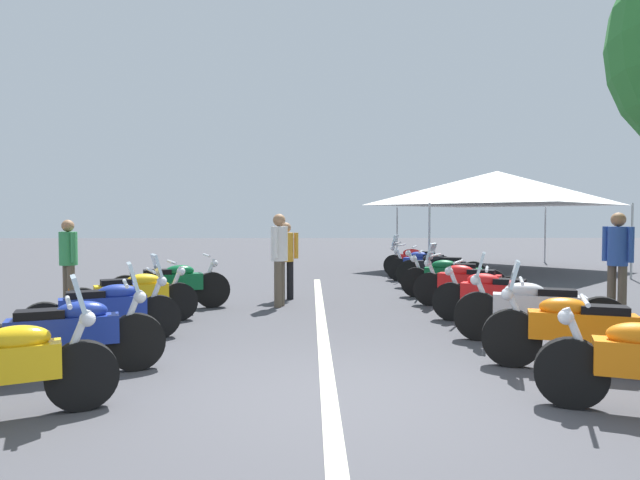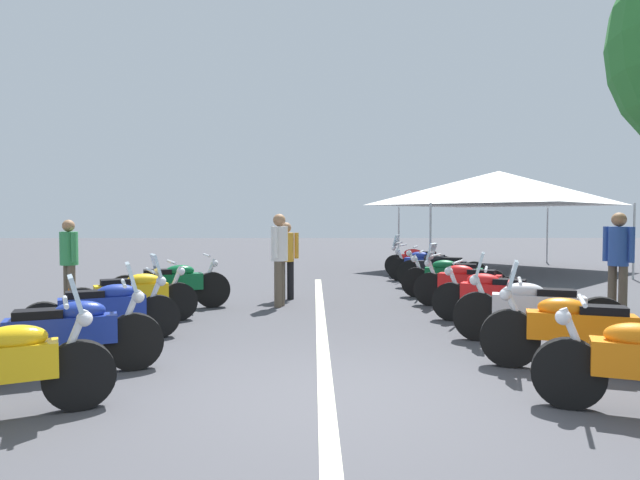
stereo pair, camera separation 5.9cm
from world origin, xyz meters
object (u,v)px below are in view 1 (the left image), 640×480
object	(u,v)px
motorcycle_left_row_4	(171,285)
motorcycle_right_row_6	(440,269)
traffic_cone_0	(69,309)
bystander_1	(286,255)
bystander_3	(618,256)
motorcycle_left_row_3	(133,296)
motorcycle_right_row_4	(467,284)
motorcycle_right_row_3	(494,296)
motorcycle_right_row_2	(536,309)
bystander_4	(279,252)
bystander_2	(68,257)
event_tent	(497,188)
motorcycle_right_row_7	(425,265)
motorcycle_right_row_5	(452,277)
motorcycle_right_row_8	(417,261)
motorcycle_left_row_1	(67,334)
motorcycle_right_row_1	(578,329)
motorcycle_left_row_2	(106,309)

from	to	relation	value
motorcycle_left_row_4	motorcycle_right_row_6	distance (m)	6.36
motorcycle_left_row_4	traffic_cone_0	distance (m)	1.98
bystander_1	bystander_3	bearing A→B (deg)	57.66
motorcycle_left_row_3	motorcycle_right_row_4	xyz separation A→B (m)	(1.44, -5.77, 0.01)
motorcycle_right_row_3	motorcycle_right_row_2	bearing A→B (deg)	121.35
traffic_cone_0	bystander_4	size ratio (longest dim) A/B	0.35
bystander_2	event_tent	xyz separation A→B (m)	(7.54, -10.53, 1.68)
bystander_4	traffic_cone_0	bearing A→B (deg)	47.57
motorcycle_left_row_3	motorcycle_left_row_4	distance (m)	1.39
motorcycle_left_row_3	motorcycle_right_row_7	world-z (taller)	motorcycle_left_row_3
motorcycle_left_row_3	traffic_cone_0	world-z (taller)	motorcycle_left_row_3
motorcycle_left_row_3	motorcycle_right_row_7	bearing A→B (deg)	18.15
motorcycle_right_row_5	motorcycle_right_row_8	size ratio (longest dim) A/B	1.12
traffic_cone_0	event_tent	xyz separation A→B (m)	(9.22, -9.80, 2.36)
motorcycle_right_row_6	bystander_2	xyz separation A→B (m)	(-2.78, 7.58, 0.50)
bystander_2	event_tent	world-z (taller)	event_tent
motorcycle_left_row_1	motorcycle_left_row_3	size ratio (longest dim) A/B	1.03
motorcycle_left_row_3	motorcycle_right_row_1	size ratio (longest dim) A/B	0.95
motorcycle_right_row_4	bystander_2	distance (m)	7.44
traffic_cone_0	motorcycle_right_row_7	bearing A→B (deg)	-49.09
bystander_1	bystander_2	xyz separation A→B (m)	(-1.15, 3.97, 0.04)
motorcycle_right_row_4	bystander_2	world-z (taller)	bystander_2
motorcycle_left_row_2	motorcycle_right_row_2	world-z (taller)	motorcycle_right_row_2
motorcycle_left_row_1	event_tent	size ratio (longest dim) A/B	0.32
motorcycle_right_row_4	motorcycle_right_row_8	distance (m)	5.43
motorcycle_left_row_4	traffic_cone_0	world-z (taller)	motorcycle_left_row_4
motorcycle_right_row_3	motorcycle_right_row_6	xyz separation A→B (m)	(4.31, -0.17, 0.01)
motorcycle_right_row_1	event_tent	distance (m)	12.39
motorcycle_left_row_3	motorcycle_right_row_8	world-z (taller)	motorcycle_right_row_8
motorcycle_right_row_5	motorcycle_right_row_7	size ratio (longest dim) A/B	1.09
motorcycle_right_row_6	event_tent	bearing A→B (deg)	-103.71
motorcycle_right_row_3	motorcycle_right_row_7	size ratio (longest dim) A/B	0.95
motorcycle_right_row_1	motorcycle_left_row_1	bearing A→B (deg)	19.88
bystander_1	bystander_3	size ratio (longest dim) A/B	0.90
motorcycle_right_row_3	bystander_1	size ratio (longest dim) A/B	1.16
motorcycle_right_row_4	traffic_cone_0	world-z (taller)	motorcycle_right_row_4
motorcycle_left_row_3	motorcycle_right_row_5	world-z (taller)	motorcycle_right_row_5
motorcycle_right_row_2	bystander_3	size ratio (longest dim) A/B	1.20
motorcycle_right_row_4	bystander_3	world-z (taller)	bystander_3
motorcycle_right_row_6	bystander_4	xyz separation A→B (m)	(-2.54, 3.69, 0.58)
traffic_cone_0	event_tent	size ratio (longest dim) A/B	0.10
motorcycle_right_row_6	bystander_1	distance (m)	3.99
bystander_1	event_tent	bearing A→B (deg)	122.27
motorcycle_right_row_5	motorcycle_right_row_2	bearing A→B (deg)	107.87
motorcycle_right_row_2	event_tent	size ratio (longest dim) A/B	0.34
bystander_3	bystander_1	bearing A→B (deg)	125.68
motorcycle_left_row_3	motorcycle_right_row_3	size ratio (longest dim) A/B	1.05
motorcycle_right_row_2	motorcycle_right_row_3	xyz separation A→B (m)	(1.40, 0.11, -0.02)
traffic_cone_0	bystander_1	xyz separation A→B (m)	(2.82, -3.24, 0.64)
motorcycle_right_row_4	motorcycle_right_row_5	world-z (taller)	motorcycle_right_row_4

